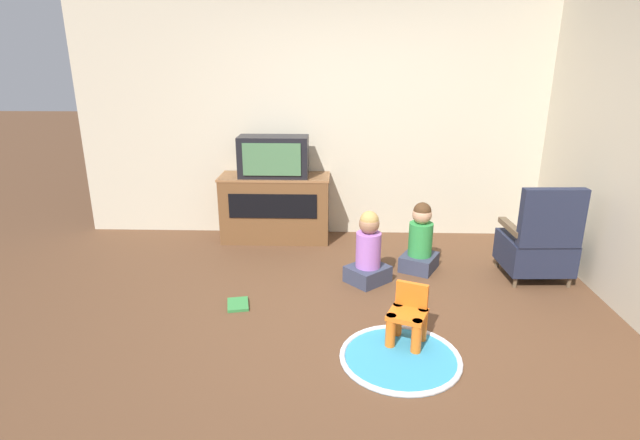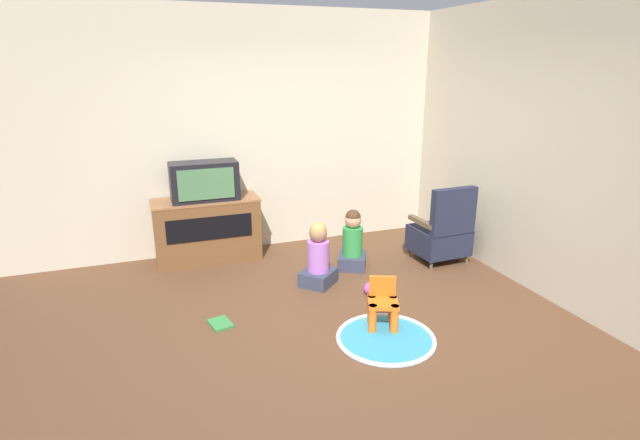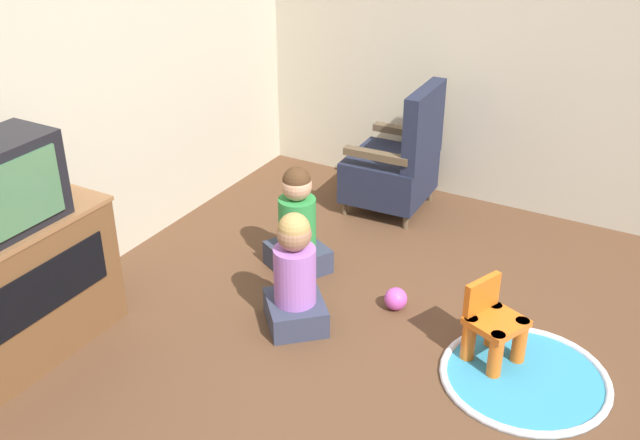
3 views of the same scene
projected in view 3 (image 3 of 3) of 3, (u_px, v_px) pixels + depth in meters
The scene contains 9 objects.
ground_plane at pixel (406, 386), 3.66m from camera, with size 30.00×30.00×0.00m, color brown.
wall_right at pixel (625, 13), 4.55m from camera, with size 0.12×5.21×2.84m.
tv_cabinet at pixel (1, 297), 3.67m from camera, with size 1.20×0.47×0.73m.
black_armchair at pixel (397, 164), 5.20m from camera, with size 0.60×0.57×0.92m.
yellow_kid_chair at pixel (493, 328), 3.76m from camera, with size 0.33×0.32×0.44m.
play_mat at pixel (525, 377), 3.70m from camera, with size 0.84×0.84×0.04m.
child_watching_left at pixel (295, 278), 3.98m from camera, with size 0.46×0.46×0.68m.
child_watching_center at pixel (297, 226), 4.51m from camera, with size 0.43×0.45×0.68m.
toy_ball at pixel (396, 299), 4.22m from camera, with size 0.13×0.13×0.13m.
Camera 3 is at (-2.70, -1.03, 2.42)m, focal length 42.00 mm.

